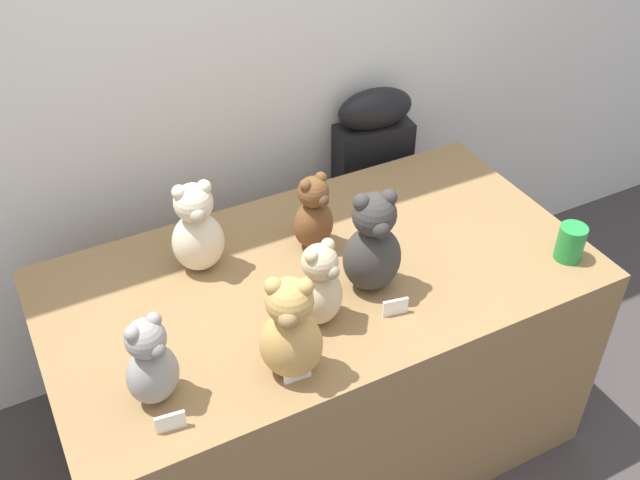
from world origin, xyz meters
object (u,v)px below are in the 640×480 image
display_table (320,362)px  teddy_bear_ash (151,363)px  teddy_bear_honey (291,331)px  teddy_bear_charcoal (373,245)px  teddy_bear_chestnut (314,214)px  teddy_bear_sand (320,286)px  party_cup_green (571,243)px  instrument_case (370,202)px  teddy_bear_cream (197,230)px

display_table → teddy_bear_ash: size_ratio=6.25×
teddy_bear_honey → teddy_bear_charcoal: teddy_bear_charcoal is taller
teddy_bear_chestnut → teddy_bear_sand: size_ratio=0.96×
teddy_bear_sand → party_cup_green: size_ratio=2.30×
teddy_bear_charcoal → teddy_bear_sand: size_ratio=1.25×
display_table → teddy_bear_ash: bearing=-158.1°
display_table → teddy_bear_charcoal: bearing=-48.6°
display_table → instrument_case: (0.50, 0.55, 0.11)m
teddy_bear_honey → party_cup_green: (0.91, 0.03, -0.08)m
teddy_bear_chestnut → teddy_bear_ash: 0.69m
teddy_bear_charcoal → teddy_bear_ash: bearing=-159.0°
instrument_case → teddy_bear_sand: size_ratio=3.80×
teddy_bear_charcoal → party_cup_green: bearing=-3.7°
teddy_bear_sand → party_cup_green: 0.77m
teddy_bear_sand → teddy_bear_charcoal: bearing=-3.6°
teddy_bear_chestnut → teddy_bear_ash: size_ratio=0.98×
teddy_bear_charcoal → party_cup_green: (0.58, -0.16, -0.09)m
teddy_bear_charcoal → teddy_bear_sand: bearing=-152.5°
teddy_bear_chestnut → teddy_bear_honey: size_ratio=0.82×
instrument_case → teddy_bear_ash: bearing=-138.0°
teddy_bear_ash → teddy_bear_chestnut: bearing=10.2°
display_table → teddy_bear_charcoal: teddy_bear_charcoal is taller
teddy_bear_honey → teddy_bear_cream: size_ratio=1.04×
teddy_bear_chestnut → display_table: bearing=-123.5°
instrument_case → party_cup_green: (0.17, -0.82, 0.31)m
display_table → teddy_bear_sand: 0.53m
teddy_bear_charcoal → teddy_bear_cream: 0.49m
display_table → teddy_bear_sand: (-0.09, -0.17, 0.49)m
teddy_bear_honey → party_cup_green: 0.91m
teddy_bear_chestnut → teddy_bear_cream: teddy_bear_cream is taller
display_table → teddy_bear_charcoal: 0.54m
display_table → instrument_case: size_ratio=1.62×
teddy_bear_chestnut → teddy_bear_charcoal: (0.06, -0.24, 0.03)m
teddy_bear_charcoal → teddy_bear_sand: 0.20m
instrument_case → teddy_bear_sand: (-0.59, -0.71, 0.38)m
teddy_bear_charcoal → party_cup_green: size_ratio=2.87×
teddy_bear_sand → teddy_bear_cream: bearing=100.7°
teddy_bear_honey → teddy_bear_cream: teddy_bear_honey is taller
teddy_bear_honey → teddy_bear_cream: bearing=126.4°
teddy_bear_cream → display_table: bearing=-26.2°
teddy_bear_honey → teddy_bear_ash: teddy_bear_honey is taller
instrument_case → teddy_bear_charcoal: 0.87m
display_table → instrument_case: 0.75m
teddy_bear_chestnut → teddy_bear_charcoal: teddy_bear_charcoal is taller
instrument_case → teddy_bear_honey: bearing=-125.2°
teddy_bear_cream → teddy_bear_sand: size_ratio=1.14×
instrument_case → teddy_bear_sand: teddy_bear_sand is taller
display_table → teddy_bear_cream: bearing=147.9°
teddy_bear_sand → teddy_bear_ash: (-0.46, -0.05, -0.00)m
teddy_bear_honey → party_cup_green: size_ratio=2.72×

